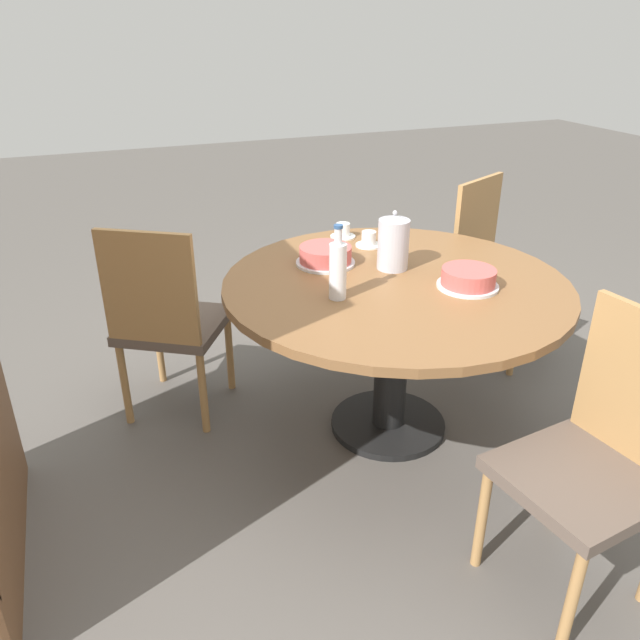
{
  "coord_description": "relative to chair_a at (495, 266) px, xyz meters",
  "views": [
    {
      "loc": [
        -2.01,
        1.13,
        1.65
      ],
      "look_at": [
        0.0,
        0.32,
        0.59
      ],
      "focal_mm": 35.0,
      "sensor_mm": 36.0,
      "label": 1
    }
  ],
  "objects": [
    {
      "name": "chair_b",
      "position": [
        -0.01,
        1.69,
        0.0
      ],
      "size": [
        0.58,
        0.58,
        0.91
      ],
      "rotation": [
        0.0,
        0.0,
        7.29
      ],
      "color": "#A87A47",
      "rests_on": "ground_plane"
    },
    {
      "name": "coffee_pot",
      "position": [
        -0.34,
        0.79,
        0.34
      ],
      "size": [
        0.13,
        0.13,
        0.25
      ],
      "color": "silver",
      "rests_on": "dining_table"
    },
    {
      "name": "cake_main",
      "position": [
        -0.2,
        1.03,
        0.26
      ],
      "size": [
        0.25,
        0.25,
        0.08
      ],
      "color": "silver",
      "rests_on": "dining_table"
    },
    {
      "name": "chair_c",
      "position": [
        -1.42,
        0.66,
        0.0
      ],
      "size": [
        0.47,
        0.47,
        0.91
      ],
      "rotation": [
        0.0,
        0.0,
        9.55
      ],
      "color": "#A87A47",
      "rests_on": "ground_plane"
    },
    {
      "name": "cup_b",
      "position": [
        0.1,
        0.82,
        0.25
      ],
      "size": [
        0.12,
        0.12,
        0.07
      ],
      "color": "white",
      "rests_on": "dining_table"
    },
    {
      "name": "dining_table",
      "position": [
        -0.47,
        0.84,
        0.1
      ],
      "size": [
        1.38,
        1.38,
        0.7
      ],
      "color": "black",
      "rests_on": "ground_plane"
    },
    {
      "name": "cup_a",
      "position": [
        -0.06,
        0.76,
        0.25
      ],
      "size": [
        0.12,
        0.12,
        0.07
      ],
      "color": "white",
      "rests_on": "dining_table"
    },
    {
      "name": "cake_second",
      "position": [
        -0.63,
        0.62,
        0.26
      ],
      "size": [
        0.24,
        0.24,
        0.08
      ],
      "color": "silver",
      "rests_on": "dining_table"
    },
    {
      "name": "chair_a",
      "position": [
        0.0,
        0.0,
        0.0
      ],
      "size": [
        0.56,
        0.56,
        0.91
      ],
      "rotation": [
        0.0,
        0.0,
        5.15
      ],
      "color": "#A87A47",
      "rests_on": "ground_plane"
    },
    {
      "name": "ground_plane",
      "position": [
        -0.47,
        0.84,
        -0.48
      ],
      "size": [
        14.0,
        14.0,
        0.0
      ],
      "primitive_type": "plane",
      "color": "#56514C"
    },
    {
      "name": "water_bottle",
      "position": [
        -0.54,
        1.12,
        0.34
      ],
      "size": [
        0.06,
        0.06,
        0.28
      ],
      "color": "silver",
      "rests_on": "dining_table"
    }
  ]
}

